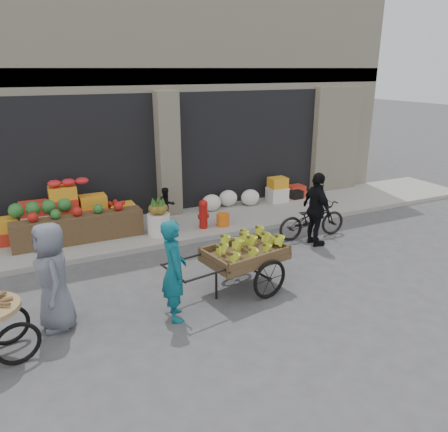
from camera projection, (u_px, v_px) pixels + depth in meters
name	position (u px, v px, depth m)	size (l,w,h in m)	color
ground	(266.00, 302.00, 7.45)	(80.00, 80.00, 0.00)	#424244
sidewalk	(182.00, 225.00, 10.93)	(18.00, 2.20, 0.12)	gray
building	(133.00, 83.00, 13.23)	(14.00, 6.45, 7.00)	beige
fruit_display	(75.00, 212.00, 9.96)	(3.10, 1.12, 1.24)	red
pineapple_bin	(159.00, 224.00, 10.10)	(0.52, 0.52, 0.50)	silver
fire_hydrant	(203.00, 213.00, 10.47)	(0.22, 0.22, 0.71)	#A5140F
orange_bucket	(223.00, 220.00, 10.70)	(0.32, 0.32, 0.30)	orange
right_bay_goods	(261.00, 194.00, 12.41)	(3.35, 0.60, 0.70)	silver
seated_person	(167.00, 206.00, 10.71)	(0.45, 0.35, 0.93)	black
banana_cart	(243.00, 253.00, 7.65)	(2.50, 1.34, 1.00)	brown
vendor_woman	(174.00, 270.00, 6.76)	(0.60, 0.39, 1.65)	#0D5667
vendor_grey	(53.00, 277.00, 6.50)	(0.83, 0.54, 1.70)	slate
bicycle	(312.00, 219.00, 10.19)	(0.60, 1.72, 0.90)	black
cyclist	(317.00, 209.00, 9.64)	(0.98, 0.41, 1.67)	black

